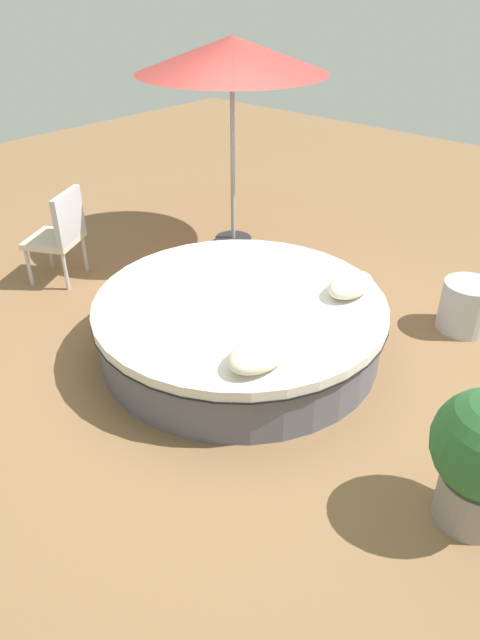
% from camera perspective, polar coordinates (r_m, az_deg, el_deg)
% --- Properties ---
extents(ground_plane, '(16.00, 16.00, 0.00)m').
position_cam_1_polar(ground_plane, '(5.07, -0.00, -2.92)').
color(ground_plane, olive).
extents(round_bed, '(2.49, 2.49, 0.51)m').
position_cam_1_polar(round_bed, '(4.93, -0.00, -0.43)').
color(round_bed, '#595966').
rests_on(round_bed, ground_plane).
extents(throw_pillow_0, '(0.56, 0.35, 0.17)m').
position_cam_1_polar(throw_pillow_0, '(4.00, 2.02, -3.28)').
color(throw_pillow_0, beige).
rests_on(throw_pillow_0, round_bed).
extents(throw_pillow_1, '(0.51, 0.31, 0.17)m').
position_cam_1_polar(throw_pillow_1, '(4.94, 11.00, 3.47)').
color(throw_pillow_1, beige).
rests_on(throw_pillow_1, round_bed).
extents(patio_chair, '(0.69, 0.69, 0.98)m').
position_cam_1_polar(patio_chair, '(6.26, -17.49, 8.50)').
color(patio_chair, '#B7B7BC').
rests_on(patio_chair, ground_plane).
extents(patio_umbrella, '(2.04, 2.04, 2.30)m').
position_cam_1_polar(patio_umbrella, '(6.47, -0.81, 24.81)').
color(patio_umbrella, '#262628').
rests_on(patio_umbrella, ground_plane).
extents(side_table, '(0.47, 0.47, 0.47)m').
position_cam_1_polar(side_table, '(5.64, 21.69, 1.29)').
color(side_table, '#B7B7BC').
rests_on(side_table, ground_plane).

